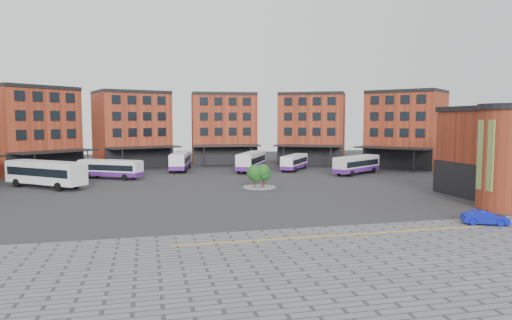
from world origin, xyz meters
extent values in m
plane|color=#28282B|center=(0.00, 0.00, 0.00)|extent=(160.00, 160.00, 0.00)
cube|color=slate|center=(2.00, -22.00, 0.01)|extent=(50.00, 22.00, 0.02)
cube|color=gold|center=(2.00, -14.00, 0.03)|extent=(26.00, 0.15, 0.02)
cube|color=#9C3A22|center=(-31.45, 36.93, 7.00)|extent=(16.35, 16.13, 14.00)
cube|color=black|center=(-28.20, 33.32, 2.00)|extent=(10.00, 9.07, 4.00)
cube|color=black|center=(-31.45, 36.93, 14.30)|extent=(16.55, 16.35, 0.60)
cube|color=black|center=(-28.07, 33.17, 9.20)|extent=(8.60, 7.77, 8.00)
cube|color=black|center=(-26.63, 31.58, 4.00)|extent=(12.61, 11.97, 0.25)
cylinder|color=black|center=(-28.81, 27.19, 2.00)|extent=(0.20, 0.20, 4.00)
cylinder|color=black|center=(-22.05, 33.28, 2.00)|extent=(0.20, 0.20, 4.00)
cube|color=#9C3A22|center=(-15.30, 46.44, 7.00)|extent=(15.55, 13.69, 14.00)
cube|color=black|center=(-13.72, 41.85, 2.00)|extent=(12.45, 4.71, 4.00)
cube|color=black|center=(-15.30, 46.44, 14.30)|extent=(15.65, 13.97, 0.60)
cube|color=black|center=(-13.66, 41.66, 9.20)|extent=(10.87, 3.87, 8.00)
cube|color=black|center=(-12.96, 39.63, 4.00)|extent=(13.72, 8.39, 0.25)
cylinder|color=black|center=(-16.67, 36.45, 2.00)|extent=(0.20, 0.20, 4.00)
cylinder|color=black|center=(-8.07, 39.41, 2.00)|extent=(0.20, 0.20, 4.00)
cube|color=#9C3A22|center=(3.28, 48.89, 7.00)|extent=(13.67, 10.88, 14.00)
cube|color=black|center=(2.94, 44.05, 2.00)|extent=(13.00, 1.41, 4.00)
cube|color=black|center=(3.28, 48.89, 14.30)|extent=(13.69, 11.18, 0.60)
cube|color=black|center=(2.93, 43.85, 9.20)|extent=(11.42, 0.95, 8.00)
cube|color=black|center=(2.78, 41.70, 4.00)|extent=(13.28, 5.30, 0.25)
cylinder|color=black|center=(-1.89, 40.22, 2.00)|extent=(0.20, 0.20, 4.00)
cylinder|color=black|center=(7.19, 39.59, 2.00)|extent=(0.20, 0.20, 4.00)
cube|color=#9C3A22|center=(21.34, 43.88, 7.00)|extent=(16.12, 14.81, 14.00)
cube|color=black|center=(19.14, 39.56, 2.00)|extent=(11.81, 6.35, 4.00)
cube|color=black|center=(21.34, 43.88, 14.30)|extent=(16.26, 15.08, 0.60)
cube|color=black|center=(19.04, 39.38, 9.20)|extent=(10.26, 5.33, 8.00)
cube|color=black|center=(18.07, 37.46, 4.00)|extent=(13.58, 9.82, 0.25)
cylinder|color=black|center=(13.20, 37.92, 2.00)|extent=(0.20, 0.20, 4.00)
cylinder|color=black|center=(21.31, 33.79, 2.00)|extent=(0.20, 0.20, 4.00)
cube|color=#9C3A22|center=(36.00, 32.21, 7.00)|extent=(16.02, 16.39, 14.00)
cube|color=black|center=(32.29, 29.09, 2.00)|extent=(8.74, 10.28, 4.00)
cube|color=black|center=(36.00, 32.21, 14.30)|extent=(16.25, 16.58, 0.60)
cube|color=black|center=(32.14, 28.96, 9.20)|extent=(7.47, 8.86, 8.00)
cube|color=black|center=(30.49, 27.58, 4.00)|extent=(11.73, 12.79, 0.25)
cylinder|color=black|center=(26.19, 29.91, 2.00)|extent=(0.20, 0.20, 4.00)
cylinder|color=black|center=(32.03, 22.94, 2.00)|extent=(0.20, 0.20, 4.00)
cube|color=black|center=(22.90, -2.00, 2.00)|extent=(0.40, 12.00, 4.00)
cylinder|color=#9C3A22|center=(23.00, -8.00, 5.00)|extent=(6.00, 6.00, 10.00)
cylinder|color=black|center=(23.00, -8.00, 10.30)|extent=(6.40, 6.40, 0.60)
cube|color=orange|center=(20.10, -8.00, 5.50)|extent=(0.12, 2.20, 7.00)
cylinder|color=gray|center=(2.00, 12.00, 0.06)|extent=(4.40, 4.40, 0.12)
cylinder|color=#332114|center=(1.20, 11.40, 0.75)|extent=(0.14, 0.14, 1.50)
sphere|color=#1A4818|center=(1.20, 11.40, 2.09)|extent=(2.11, 2.11, 2.11)
sphere|color=#1A4818|center=(1.40, 11.25, 1.65)|extent=(1.47, 1.47, 1.47)
cylinder|color=#332114|center=(2.80, 12.60, 0.70)|extent=(0.14, 0.14, 1.39)
sphere|color=#1A4818|center=(2.80, 12.60, 1.95)|extent=(1.80, 1.80, 1.80)
sphere|color=#1A4818|center=(3.00, 12.45, 1.53)|extent=(1.26, 1.26, 1.26)
cylinder|color=#332114|center=(2.20, 11.00, 0.83)|extent=(0.14, 0.14, 1.66)
sphere|color=#1A4818|center=(2.20, 11.00, 2.33)|extent=(1.88, 1.88, 1.88)
sphere|color=#1A4818|center=(2.40, 10.85, 1.83)|extent=(1.32, 1.32, 1.32)
cube|color=silver|center=(-25.64, 18.50, 2.02)|extent=(11.40, 10.24, 2.79)
cube|color=black|center=(-25.64, 18.50, 2.22)|extent=(10.68, 9.64, 1.08)
cube|color=silver|center=(-25.64, 18.50, 3.47)|extent=(10.95, 9.83, 0.14)
cube|color=black|center=(-30.34, 22.46, 2.28)|extent=(1.65, 1.93, 1.25)
cylinder|color=black|center=(-29.61, 19.99, 0.57)|extent=(1.09, 0.99, 1.14)
cylinder|color=black|center=(-27.78, 22.16, 0.57)|extent=(1.09, 0.99, 1.14)
cylinder|color=black|center=(-23.49, 14.83, 0.57)|extent=(1.09, 0.99, 1.14)
cylinder|color=black|center=(-21.66, 17.00, 0.57)|extent=(1.09, 0.99, 1.14)
cube|color=white|center=(-18.01, 26.33, 1.65)|extent=(9.97, 7.24, 2.28)
cube|color=black|center=(-18.01, 26.33, 1.81)|extent=(9.29, 6.87, 0.88)
cube|color=silver|center=(-18.01, 26.33, 2.83)|extent=(9.57, 6.95, 0.11)
cube|color=black|center=(-22.31, 28.90, 1.86)|extent=(1.12, 1.76, 1.02)
cube|color=#4F1C7E|center=(-18.01, 26.33, 0.84)|extent=(10.02, 7.29, 0.65)
cylinder|color=black|center=(-21.41, 27.01, 0.46)|extent=(0.94, 0.72, 0.93)
cylinder|color=black|center=(-20.22, 29.00, 0.46)|extent=(0.94, 0.72, 0.93)
cylinder|color=black|center=(-15.80, 23.65, 0.46)|extent=(0.94, 0.72, 0.93)
cylinder|color=black|center=(-14.60, 25.65, 0.46)|extent=(0.94, 0.72, 0.93)
cube|color=white|center=(-6.73, 35.52, 1.83)|extent=(4.63, 11.63, 2.53)
cube|color=black|center=(-6.73, 35.52, 2.01)|extent=(4.52, 10.75, 0.98)
cube|color=silver|center=(-6.73, 35.52, 3.15)|extent=(4.45, 11.16, 0.12)
cube|color=black|center=(-5.70, 41.00, 2.06)|extent=(2.18, 0.52, 1.13)
cube|color=#4F1C7E|center=(-6.73, 35.52, 0.93)|extent=(4.68, 11.67, 0.72)
cylinder|color=black|center=(-7.33, 39.33, 0.52)|extent=(0.49, 1.07, 1.03)
cylinder|color=black|center=(-4.79, 38.85, 0.52)|extent=(0.49, 1.07, 1.03)
cylinder|color=black|center=(-8.67, 32.19, 0.52)|extent=(0.49, 1.07, 1.03)
cylinder|color=black|center=(-6.13, 31.72, 0.52)|extent=(0.49, 1.07, 1.03)
cube|color=silver|center=(5.40, 31.65, 1.88)|extent=(7.57, 11.61, 2.60)
cube|color=black|center=(5.40, 31.65, 2.07)|extent=(7.21, 10.80, 1.01)
cube|color=silver|center=(5.40, 31.65, 3.23)|extent=(7.27, 11.14, 0.13)
cube|color=black|center=(7.96, 36.78, 2.12)|extent=(2.07, 1.11, 1.17)
cube|color=#4F1C7E|center=(5.40, 31.65, 0.95)|extent=(7.63, 11.66, 0.74)
cylinder|color=black|center=(5.88, 35.58, 0.53)|extent=(0.76, 1.09, 1.06)
cylinder|color=black|center=(8.25, 34.40, 0.53)|extent=(0.76, 1.09, 1.06)
cylinder|color=black|center=(2.55, 28.91, 0.53)|extent=(0.76, 1.09, 1.06)
cylinder|color=black|center=(4.92, 27.73, 0.53)|extent=(0.76, 1.09, 1.06)
cube|color=white|center=(13.24, 31.15, 1.57)|extent=(7.40, 9.27, 2.17)
cube|color=black|center=(13.24, 31.15, 1.73)|extent=(7.00, 8.66, 0.84)
cube|color=silver|center=(13.24, 31.15, 2.71)|extent=(7.11, 8.90, 0.11)
cube|color=black|center=(15.97, 35.07, 1.77)|extent=(1.61, 1.18, 0.98)
cube|color=#4F1C7E|center=(13.24, 31.15, 0.80)|extent=(7.46, 9.33, 0.62)
cylinder|color=black|center=(14.11, 34.35, 0.44)|extent=(0.73, 0.88, 0.89)
cylinder|color=black|center=(15.93, 33.08, 0.44)|extent=(0.73, 0.88, 0.89)
cylinder|color=black|center=(10.54, 29.22, 0.44)|extent=(0.73, 0.88, 0.89)
cylinder|color=black|center=(12.36, 27.96, 0.44)|extent=(0.73, 0.88, 0.89)
cube|color=silver|center=(21.40, 22.96, 1.73)|extent=(10.32, 7.91, 2.39)
cube|color=black|center=(21.40, 22.96, 1.90)|extent=(9.64, 7.49, 0.93)
cube|color=silver|center=(21.40, 22.96, 2.98)|extent=(9.91, 7.59, 0.12)
cube|color=black|center=(25.81, 25.84, 1.95)|extent=(1.23, 1.80, 1.07)
cube|color=#4F1C7E|center=(21.40, 22.96, 0.88)|extent=(10.38, 7.97, 0.68)
cylinder|color=black|center=(23.61, 25.86, 0.49)|extent=(0.98, 0.78, 0.98)
cylinder|color=black|center=(24.94, 23.82, 0.49)|extent=(0.98, 0.78, 0.98)
cylinder|color=black|center=(17.85, 22.11, 0.49)|extent=(0.98, 0.78, 0.98)
cylinder|color=black|center=(19.19, 20.07, 0.49)|extent=(0.98, 0.78, 0.98)
imported|color=#0C159F|center=(15.68, -13.51, 0.62)|extent=(3.96, 2.63, 1.23)
camera|label=1|loc=(-12.46, -46.40, 8.96)|focal=32.00mm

